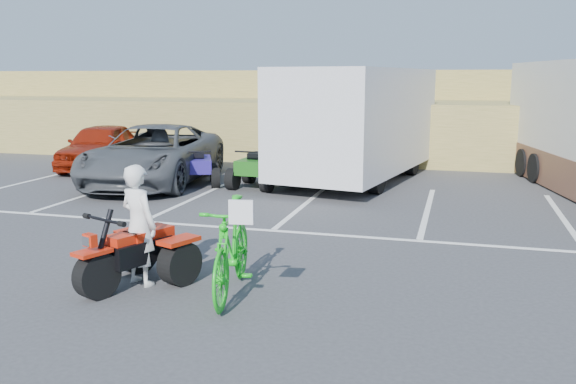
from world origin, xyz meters
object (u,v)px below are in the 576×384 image
(red_trike_atv, at_px, (133,286))
(quad_atv_blue, at_px, (198,185))
(rider, at_px, (139,225))
(green_dirt_bike, at_px, (232,248))
(cargo_trailer, at_px, (358,121))
(quad_atv_green, at_px, (258,187))
(red_car, at_px, (101,146))
(grey_pickup, at_px, (154,155))

(red_trike_atv, relative_size, quad_atv_blue, 1.07)
(rider, height_order, quad_atv_blue, rider)
(green_dirt_bike, bearing_deg, cargo_trailer, 80.11)
(green_dirt_bike, distance_m, quad_atv_blue, 8.50)
(green_dirt_bike, xyz_separation_m, quad_atv_green, (-2.20, 7.65, -0.64))
(cargo_trailer, height_order, quad_atv_blue, cargo_trailer)
(green_dirt_bike, bearing_deg, quad_atv_blue, 107.85)
(red_car, xyz_separation_m, quad_atv_green, (5.82, -1.89, -0.70))
(red_trike_atv, relative_size, red_car, 0.39)
(grey_pickup, relative_size, quad_atv_blue, 3.72)
(red_car, bearing_deg, quad_atv_blue, -37.15)
(red_trike_atv, height_order, cargo_trailer, cargo_trailer)
(cargo_trailer, bearing_deg, rider, -88.41)
(quad_atv_blue, distance_m, quad_atv_green, 1.66)
(red_trike_atv, bearing_deg, cargo_trailer, 102.22)
(green_dirt_bike, bearing_deg, red_car, 120.88)
(red_trike_atv, xyz_separation_m, rider, (0.05, 0.14, 0.84))
(grey_pickup, distance_m, cargo_trailer, 5.62)
(green_dirt_bike, xyz_separation_m, cargo_trailer, (0.11, 9.43, 1.02))
(green_dirt_bike, distance_m, quad_atv_green, 7.98)
(green_dirt_bike, bearing_deg, grey_pickup, 114.96)
(red_trike_atv, relative_size, grey_pickup, 0.29)
(grey_pickup, bearing_deg, red_trike_atv, -71.21)
(grey_pickup, height_order, quad_atv_blue, grey_pickup)
(grey_pickup, distance_m, red_car, 3.58)
(grey_pickup, bearing_deg, cargo_trailer, 13.47)
(quad_atv_green, bearing_deg, rider, -79.30)
(grey_pickup, relative_size, cargo_trailer, 0.81)
(green_dirt_bike, distance_m, grey_pickup, 9.06)
(green_dirt_bike, xyz_separation_m, quad_atv_blue, (-3.86, 7.55, -0.64))
(green_dirt_bike, distance_m, red_car, 12.46)
(red_trike_atv, distance_m, red_car, 11.68)
(red_trike_atv, relative_size, rider, 0.97)
(red_trike_atv, relative_size, cargo_trailer, 0.23)
(quad_atv_blue, bearing_deg, red_car, 130.12)
(cargo_trailer, bearing_deg, grey_pickup, -148.95)
(red_car, bearing_deg, red_trike_atv, -67.29)
(grey_pickup, relative_size, quad_atv_green, 3.58)
(quad_atv_blue, bearing_deg, grey_pickup, 158.18)
(red_car, bearing_deg, rider, -66.68)
(red_car, bearing_deg, grey_pickup, -46.48)
(grey_pickup, bearing_deg, green_dirt_bike, -62.81)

